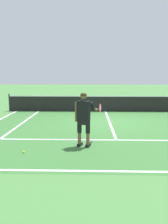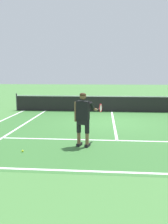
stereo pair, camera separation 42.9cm
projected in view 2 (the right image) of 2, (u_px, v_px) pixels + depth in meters
The scene contains 9 objects.
ground_plane at pixel (114, 122), 11.45m from camera, with size 80.00×80.00×0.00m, color #477F3D.
court_inner_surface at pixel (115, 128), 10.08m from camera, with size 10.98×9.51×0.00m, color #387033.
line_baseline at pixel (123, 172), 5.60m from camera, with size 10.98×0.10×0.01m, color white.
line_service at pixel (117, 140), 8.26m from camera, with size 8.23×0.10×0.01m, color white.
line_centre_service at pixel (114, 122), 11.41m from camera, with size 0.10×6.40×0.01m, color white.
line_singles_left at pixel (20, 127), 10.42m from camera, with size 0.10×9.11×0.01m, color white.
tennis_net at pixel (112, 104), 14.48m from camera, with size 11.96×0.08×1.07m.
tennis_player at pixel (83, 116), 7.46m from camera, with size 0.87×1.04×1.71m.
tennis_ball_near_feet at pixel (23, 151), 7.06m from camera, with size 0.07×0.07×0.07m, color #CCE02D.
Camera 2 is at (-0.46, -11.30, 2.29)m, focal length 38.28 mm.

